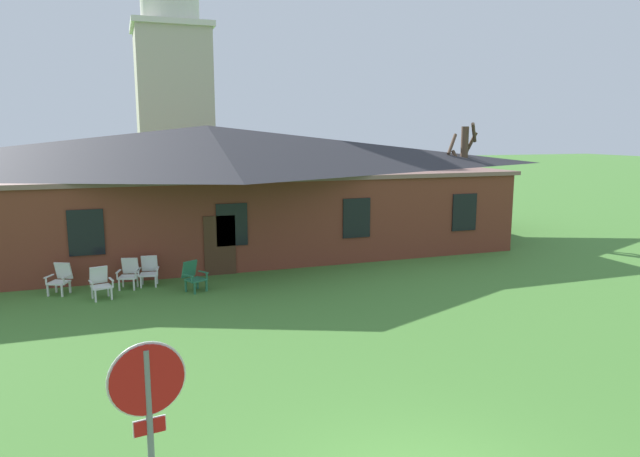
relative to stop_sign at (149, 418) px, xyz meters
name	(u,v)px	position (x,y,z in m)	size (l,w,h in m)	color
brick_building	(209,186)	(3.47, 18.79, 0.64)	(24.63, 10.40, 5.24)	brown
dome_tower	(173,86)	(3.63, 34.92, 6.03)	(5.18, 5.18, 17.75)	#BCB29E
stop_sign	(149,418)	(0.00, 0.00, 0.00)	(0.80, 0.16, 2.85)	slate
lawn_chair_by_porch	(61,278)	(-2.05, 13.03, -1.53)	(0.81, 0.85, 0.96)	silver
lawn_chair_near_door	(100,282)	(-0.87, 12.07, -1.53)	(0.73, 0.78, 0.96)	silver
lawn_chair_left_end	(129,273)	(-0.04, 13.03, -1.53)	(0.74, 0.79, 0.96)	silver
lawn_chair_middle	(149,270)	(0.59, 13.17, -1.53)	(0.71, 0.74, 0.96)	white
lawn_chair_right_end	(193,276)	(1.87, 11.96, -1.53)	(0.83, 0.86, 0.96)	#28704C
bare_tree_beside_building	(463,174)	(15.75, 18.23, 0.89)	(1.74, 2.01, 5.41)	brown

